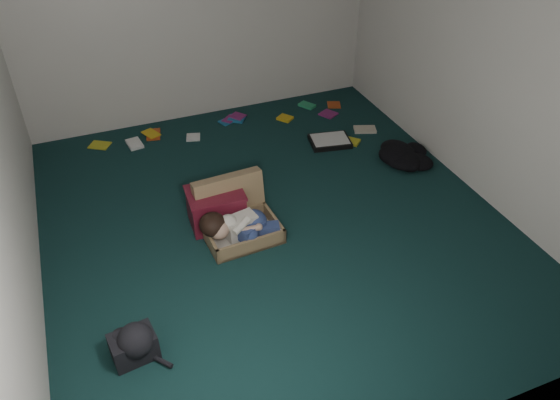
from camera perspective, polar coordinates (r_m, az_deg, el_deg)
floor at (r=4.97m, az=-0.64°, el=-2.26°), size 4.50×4.50×0.00m
wall_back at (r=6.28m, az=-8.69°, el=19.53°), size 4.50×0.00×4.50m
wall_front at (r=2.66m, az=17.28°, el=-8.94°), size 4.50×0.00×4.50m
wall_right at (r=5.26m, az=20.66°, el=14.19°), size 0.00×4.50×4.50m
suitcase at (r=4.81m, az=-4.55°, el=-1.83°), size 0.67×0.65×0.46m
person at (r=4.65m, az=-4.36°, el=-2.69°), size 0.69×0.33×0.29m
maroon_bin at (r=4.89m, az=-6.70°, el=-0.76°), size 0.51×0.41×0.34m
backpack at (r=3.98m, az=-15.05°, el=-14.46°), size 0.42×0.35×0.23m
clothing_pile at (r=5.92m, az=13.37°, el=4.65°), size 0.51×0.44×0.14m
paper_tray at (r=6.10m, az=5.23°, el=6.16°), size 0.49×0.40×0.06m
book_scatter at (r=6.43m, az=-2.79°, el=7.76°), size 3.07×1.22×0.02m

